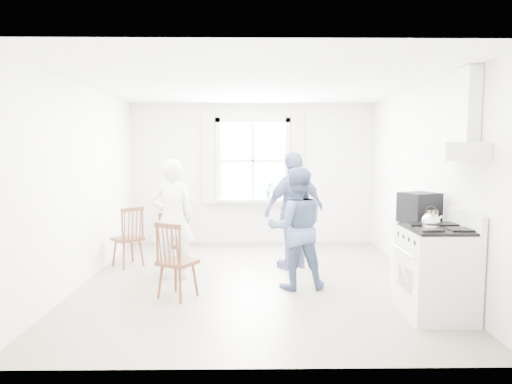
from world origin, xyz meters
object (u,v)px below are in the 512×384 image
Objects in this scene: person_left at (172,219)px; stereo_stack at (419,207)px; gas_stove at (436,271)px; person_right at (295,210)px; low_cabinet at (418,258)px; windsor_chair_b at (172,252)px; windsor_chair_a at (173,237)px; windsor_chair_c at (131,230)px; person_mid at (296,228)px.

stereo_stack is at bearing 158.75° from person_left.
gas_stove is 0.88m from stereo_stack.
person_right is at bearing -168.84° from person_left.
stereo_stack is 3.17m from person_left.
gas_stove reaches higher than low_cabinet.
low_cabinet is 0.97× the size of windsor_chair_b.
windsor_chair_b reaches higher than windsor_chair_a.
person_right reaches higher than low_cabinet.
person_right is (2.44, -0.05, 0.31)m from windsor_chair_c.
windsor_chair_c reaches higher than low_cabinet.
stereo_stack is 3.27m from windsor_chair_a.
person_right reaches higher than windsor_chair_a.
person_left is at bearing 165.65° from stereo_stack.
windsor_chair_b is 2.14m from person_right.
person_left reaches higher than stereo_stack.
person_left reaches higher than windsor_chair_c.
person_right is (0.07, 0.99, 0.10)m from person_mid.
person_left is (-3.08, 0.74, 0.37)m from low_cabinet.
low_cabinet is 0.59× the size of person_mid.
gas_stove is 3.36m from person_left.
person_mid is at bearing 158.42° from person_left.
person_mid is at bearing 16.38° from windsor_chair_b.
low_cabinet is at bearing 163.99° from person_mid.
low_cabinet is at bearing 159.64° from person_left.
low_cabinet is at bearing 84.32° from gas_stove.
stereo_stack is 1.91m from person_right.
low_cabinet is at bearing 106.94° from person_right.
windsor_chair_c is 0.60× the size of person_mid.
stereo_stack reaches higher than gas_stove.
windsor_chair_b is at bearing -80.87° from windsor_chair_a.
windsor_chair_b is at bearing -59.74° from windsor_chair_c.
windsor_chair_b reaches higher than low_cabinet.
person_right is at bearing 136.69° from low_cabinet.
stereo_stack is 0.55× the size of windsor_chair_c.
windsor_chair_a is 1.81m from person_right.
windsor_chair_b is at bearing 12.45° from person_right.
low_cabinet is at bearing -19.51° from windsor_chair_c.
person_left is (-3.02, 1.44, 0.33)m from gas_stove.
low_cabinet is 0.98× the size of windsor_chair_c.
stereo_stack reaches higher than low_cabinet.
person_left is (-3.06, 0.78, -0.26)m from stereo_stack.
windsor_chair_a is 0.83m from windsor_chair_c.
person_mid reaches higher than windsor_chair_a.
windsor_chair_b is at bearing 92.07° from person_left.
windsor_chair_c is at bearing 160.49° from low_cabinet.
person_right is (-1.37, 1.30, 0.42)m from low_cabinet.
person_mid is at bearing 143.80° from gas_stove.
stereo_stack reaches higher than windsor_chair_a.
windsor_chair_a is at bearing 99.13° from windsor_chair_b.
windsor_chair_c is at bearing -47.01° from person_left.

